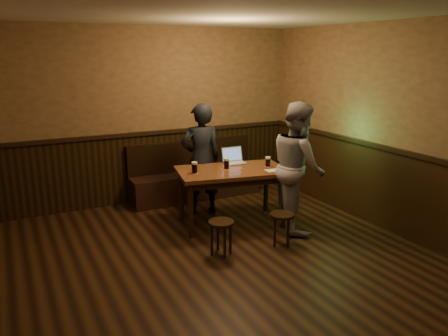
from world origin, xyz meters
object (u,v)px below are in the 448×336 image
stool_left (221,228)px  bench (195,179)px  stool_right (282,220)px  pint_mid (226,164)px  pint_left (194,168)px  person_grey (298,167)px  person_suit (201,159)px  pint_right (268,162)px  laptop (234,159)px  pub_table (232,177)px

stool_left → bench: bearing=74.9°
stool_right → pint_mid: bearing=105.8°
pint_left → person_grey: person_grey is taller
pint_left → pint_mid: pint_left is taller
person_grey → pint_mid: bearing=71.6°
pint_mid → person_suit: bearing=105.3°
stool_left → pint_mid: pint_mid is taller
pint_left → pint_right: pint_left is taller
pint_left → person_grey: 1.41m
bench → stool_left: 2.24m
laptop → pint_right: bearing=-48.6°
bench → stool_right: size_ratio=5.25×
pint_right → person_suit: size_ratio=0.09×
stool_left → pint_left: (0.04, 0.88, 0.54)m
bench → person_suit: (-0.20, -0.74, 0.53)m
stool_right → pint_right: 1.04m
stool_right → pint_left: pint_left is taller
pub_table → person_grey: bearing=-26.2°
bench → person_grey: 2.10m
pint_left → pub_table: bearing=-4.7°
person_suit → pub_table: bearing=116.5°
stool_right → person_grey: person_grey is taller
pint_mid → laptop: bearing=45.0°
pub_table → pint_mid: pint_mid is taller
stool_right → person_suit: bearing=105.6°
stool_right → person_grey: (0.51, 0.39, 0.55)m
stool_left → pint_right: bearing=33.0°
pint_right → person_grey: person_grey is taller
pint_right → person_suit: bearing=136.4°
bench → pint_right: same height
pub_table → laptop: laptop is taller
pint_right → person_grey: bearing=-65.6°
stool_left → pint_mid: size_ratio=2.77×
pub_table → pint_mid: (-0.06, 0.05, 0.18)m
pint_left → person_suit: bearing=58.0°
pint_mid → person_grey: size_ratio=0.09×
stool_left → person_suit: person_suit is taller
pint_left → pint_mid: size_ratio=1.03×
pub_table → pint_right: 0.57m
pint_right → person_suit: 1.01m
pint_right → bench: bearing=110.2°
person_suit → pint_left: bearing=65.3°
stool_left → person_suit: (0.38, 1.42, 0.50)m
pub_table → person_grey: (0.73, -0.55, 0.19)m
pint_mid → pint_right: pint_mid is taller
person_suit → stool_left: bearing=82.4°
pub_table → stool_left: pub_table is taller
pub_table → pint_right: (0.53, -0.11, 0.18)m
stool_left → pint_mid: bearing=59.1°
laptop → person_suit: (-0.40, 0.29, -0.02)m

